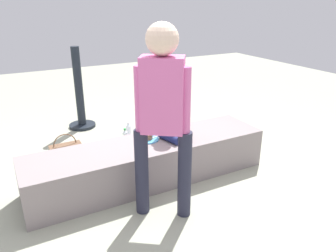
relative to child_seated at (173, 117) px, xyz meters
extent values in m
plane|color=#9EA18C|center=(-0.27, -0.01, -0.61)|extent=(12.00, 12.00, 0.00)
cube|color=gray|center=(-0.27, -0.01, -0.41)|extent=(2.36, 0.57, 0.40)
cylinder|color=#182050|center=(-0.08, -0.07, -0.18)|extent=(0.13, 0.26, 0.08)
cylinder|color=#182050|center=(0.03, -0.10, -0.18)|extent=(0.13, 0.26, 0.08)
cube|color=#DC4248|center=(0.00, 0.02, -0.03)|extent=(0.24, 0.18, 0.28)
sphere|color=beige|center=(0.00, 0.02, 0.19)|extent=(0.16, 0.16, 0.16)
cylinder|color=beige|center=(-0.11, 0.05, -0.04)|extent=(0.05, 0.05, 0.21)
cylinder|color=beige|center=(0.12, -0.01, -0.04)|extent=(0.05, 0.05, 0.21)
cylinder|color=#232437|center=(-0.26, -0.66, -0.24)|extent=(0.11, 0.11, 0.74)
cylinder|color=#232437|center=(-0.54, -0.47, -0.24)|extent=(0.11, 0.11, 0.74)
cube|color=#D761A3|center=(-0.40, -0.57, 0.42)|extent=(0.37, 0.34, 0.57)
sphere|color=beige|center=(-0.40, -0.57, 0.82)|extent=(0.24, 0.24, 0.24)
cylinder|color=#D761A3|center=(-0.26, -0.66, 0.36)|extent=(0.09, 0.09, 0.54)
cylinder|color=#D761A3|center=(-0.54, -0.47, 0.36)|extent=(0.09, 0.09, 0.54)
cylinder|color=#4CA5D8|center=(-0.25, 0.06, -0.21)|extent=(0.22, 0.22, 0.01)
cylinder|color=brown|center=(-0.25, 0.06, -0.18)|extent=(0.10, 0.10, 0.05)
cylinder|color=brown|center=(-0.25, 0.06, -0.15)|extent=(0.10, 0.10, 0.01)
cube|color=silver|center=(-0.19, 0.05, -0.20)|extent=(0.11, 0.04, 0.00)
cube|color=#B259BF|center=(0.08, 0.69, -0.47)|extent=(0.24, 0.08, 0.27)
torus|color=white|center=(0.02, 0.69, -0.34)|extent=(0.09, 0.01, 0.09)
torus|color=white|center=(0.13, 0.69, -0.34)|extent=(0.09, 0.01, 0.09)
cylinder|color=black|center=(-0.49, 1.73, -0.59)|extent=(0.36, 0.36, 0.04)
cylinder|color=black|center=(-0.49, 1.73, -0.03)|extent=(0.11, 0.11, 1.07)
cylinder|color=silver|center=(-0.19, 0.85, -0.52)|extent=(0.06, 0.06, 0.18)
cone|color=silver|center=(-0.19, 0.85, -0.42)|extent=(0.06, 0.06, 0.03)
cylinder|color=#268C3F|center=(-0.19, 0.85, -0.39)|extent=(0.03, 0.03, 0.02)
cylinder|color=silver|center=(-0.05, 1.09, -0.53)|extent=(0.06, 0.06, 0.16)
cone|color=silver|center=(-0.05, 1.09, -0.44)|extent=(0.06, 0.06, 0.03)
cylinder|color=white|center=(-0.05, 1.09, -0.42)|extent=(0.03, 0.03, 0.02)
cube|color=black|center=(0.64, 1.07, -0.48)|extent=(0.29, 0.14, 0.26)
torus|color=black|center=(0.64, 1.07, -0.35)|extent=(0.22, 0.01, 0.22)
cube|color=brown|center=(-0.91, 0.78, -0.51)|extent=(0.34, 0.12, 0.20)
torus|color=brown|center=(-0.91, 0.78, -0.41)|extent=(0.25, 0.01, 0.25)
camera|label=1|loc=(-1.47, -2.64, 1.08)|focal=35.22mm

